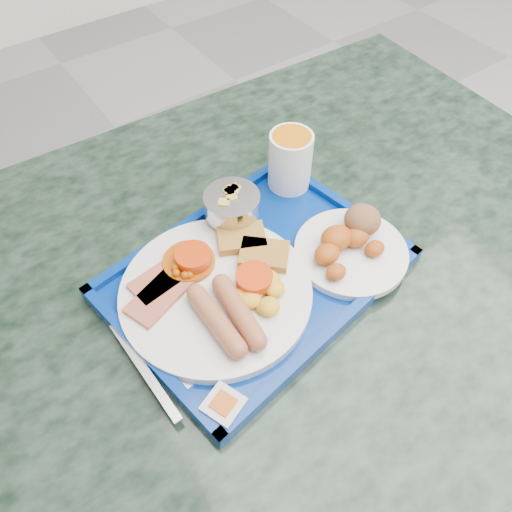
{
  "coord_description": "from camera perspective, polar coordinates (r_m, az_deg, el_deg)",
  "views": [
    {
      "loc": [
        -1.24,
        0.07,
        1.42
      ],
      "look_at": [
        -0.98,
        0.43,
        0.87
      ],
      "focal_mm": 35.0,
      "sensor_mm": 36.0,
      "label": 1
    }
  ],
  "objects": [
    {
      "name": "tray",
      "position": [
        0.74,
        -0.0,
        -2.2
      ],
      "size": [
        0.45,
        0.36,
        0.02
      ],
      "rotation": [
        0.0,
        0.0,
        0.16
      ],
      "color": "navy",
      "rests_on": "table"
    },
    {
      "name": "spoon",
      "position": [
        0.7,
        -12.25,
        -7.46
      ],
      "size": [
        0.05,
        0.16,
        0.01
      ],
      "rotation": [
        0.0,
        0.0,
        0.2
      ],
      "color": "#B2B2B5",
      "rests_on": "tray"
    },
    {
      "name": "jam_packet",
      "position": [
        0.63,
        -3.72,
        -16.7
      ],
      "size": [
        0.06,
        0.06,
        0.02
      ],
      "rotation": [
        0.0,
        0.0,
        0.37
      ],
      "color": "silver",
      "rests_on": "tray"
    },
    {
      "name": "fruit_bowl",
      "position": [
        0.77,
        -2.76,
        5.87
      ],
      "size": [
        0.09,
        0.09,
        0.06
      ],
      "color": "#B2B2B5",
      "rests_on": "tray"
    },
    {
      "name": "main_plate",
      "position": [
        0.7,
        -3.98,
        -3.73
      ],
      "size": [
        0.27,
        0.27,
        0.04
      ],
      "rotation": [
        0.0,
        0.0,
        -0.16
      ],
      "color": "silver",
      "rests_on": "tray"
    },
    {
      "name": "juice_cup",
      "position": [
        0.83,
        3.94,
        11.0
      ],
      "size": [
        0.07,
        0.07,
        0.1
      ],
      "color": "white",
      "rests_on": "tray"
    },
    {
      "name": "bread_plate",
      "position": [
        0.76,
        10.8,
        1.42
      ],
      "size": [
        0.17,
        0.17,
        0.06
      ],
      "rotation": [
        0.0,
        0.0,
        -0.34
      ],
      "color": "silver",
      "rests_on": "tray"
    },
    {
      "name": "table",
      "position": [
        0.93,
        -0.8,
        -9.59
      ],
      "size": [
        1.35,
        0.93,
        0.82
      ],
      "rotation": [
        0.0,
        0.0,
        -0.04
      ],
      "color": "slate",
      "rests_on": "floor"
    },
    {
      "name": "knife",
      "position": [
        0.67,
        -12.68,
        -12.57
      ],
      "size": [
        0.02,
        0.17,
        0.0
      ],
      "primitive_type": "cube",
      "rotation": [
        0.0,
        0.0,
        0.04
      ],
      "color": "#B2B2B5",
      "rests_on": "tray"
    }
  ]
}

